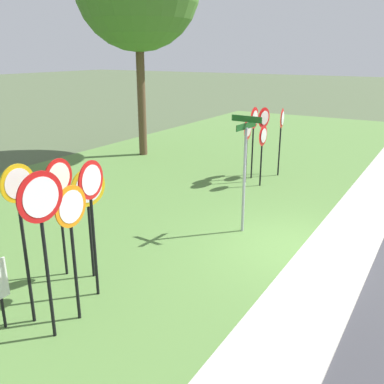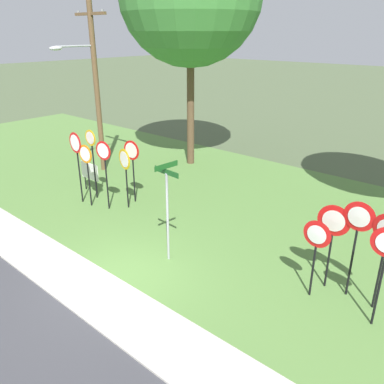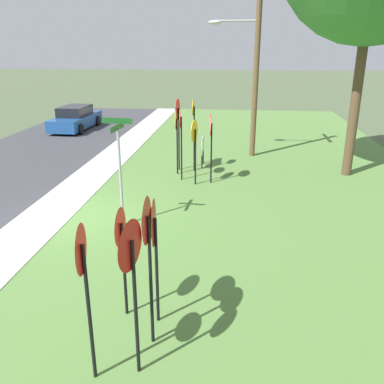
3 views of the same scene
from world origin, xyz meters
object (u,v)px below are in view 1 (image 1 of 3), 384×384
stop_sign_near_right (21,214)px  street_name_post (245,165)px  stop_sign_center_tall (42,219)px  yield_sign_near_left (263,141)px  stop_sign_far_center (89,199)px  yield_sign_center (282,126)px  yield_sign_far_left (264,125)px  yield_sign_near_right (248,134)px  yield_sign_far_right (254,125)px  stop_sign_near_left (92,200)px  stop_sign_far_left (60,192)px  stop_sign_far_right (72,225)px

stop_sign_near_right → street_name_post: size_ratio=0.94×
stop_sign_center_tall → yield_sign_near_left: size_ratio=1.33×
stop_sign_far_center → yield_sign_center: 9.31m
stop_sign_near_right → yield_sign_far_left: stop_sign_near_right is taller
yield_sign_near_right → yield_sign_far_right: size_ratio=0.90×
street_name_post → stop_sign_near_right: bearing=170.0°
yield_sign_near_left → street_name_post: bearing=-164.5°
stop_sign_near_left → yield_sign_far_left: 9.59m
yield_sign_near_right → street_name_post: bearing=-163.0°
yield_sign_near_left → yield_sign_center: 1.61m
stop_sign_far_center → yield_sign_center: yield_sign_center is taller
yield_sign_near_left → street_name_post: street_name_post is taller
stop_sign_far_left → yield_sign_far_left: yield_sign_far_left is taller
yield_sign_near_left → yield_sign_center: bearing=-2.9°
stop_sign_far_left → yield_sign_far_left: bearing=-8.6°
yield_sign_far_left → yield_sign_far_right: bearing=-175.5°
stop_sign_far_center → stop_sign_near_right: bearing=-161.7°
stop_sign_far_left → stop_sign_center_tall: size_ratio=0.89×
stop_sign_near_left → yield_sign_near_left: 8.19m
stop_sign_near_left → stop_sign_far_left: bearing=69.5°
street_name_post → yield_sign_center: bearing=15.0°
yield_sign_center → street_name_post: street_name_post is taller
stop_sign_far_left → yield_sign_near_left: size_ratio=1.18×
stop_sign_near_right → stop_sign_center_tall: bearing=-99.1°
yield_sign_far_left → yield_sign_center: bearing=-62.0°
stop_sign_near_right → yield_sign_center: bearing=-2.2°
stop_sign_near_left → yield_sign_near_left: bearing=-7.8°
stop_sign_near_left → yield_sign_near_right: size_ratio=1.13×
stop_sign_center_tall → yield_sign_near_left: bearing=5.7°
yield_sign_far_left → street_name_post: bearing=-151.2°
stop_sign_far_right → yield_sign_near_right: bearing=1.7°
yield_sign_far_left → stop_sign_far_right: bearing=-163.8°
stop_sign_center_tall → yield_sign_far_right: stop_sign_center_tall is taller
stop_sign_far_center → yield_sign_far_left: size_ratio=0.92×
yield_sign_near_right → street_name_post: (-4.08, -1.73, 0.02)m
stop_sign_near_left → yield_sign_far_left: stop_sign_near_left is taller
stop_sign_center_tall → yield_sign_center: (11.08, 0.25, -0.19)m
yield_sign_near_right → stop_sign_center_tall: bearing=179.6°
stop_sign_far_right → street_name_post: street_name_post is taller
stop_sign_near_left → street_name_post: bearing=-22.2°
stop_sign_near_right → yield_sign_center: 10.99m
yield_sign_near_left → street_name_post: (-3.95, -1.11, 0.21)m
yield_sign_center → yield_sign_far_right: bearing=131.4°
yield_sign_near_left → stop_sign_near_right: bearing=178.0°
yield_sign_far_right → yield_sign_center: (0.87, -0.71, -0.08)m
yield_sign_far_right → stop_sign_near_right: bearing=-179.6°
stop_sign_near_left → stop_sign_far_left: 1.14m
stop_sign_near_left → stop_sign_far_left: stop_sign_near_left is taller
stop_sign_far_right → stop_sign_near_left: bearing=15.3°
yield_sign_center → stop_sign_center_tall: bearing=171.9°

